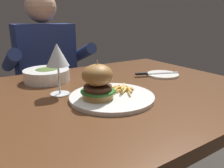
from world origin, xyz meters
TOP-DOWN VIEW (x-y plane):
  - dining_table at (0.00, 0.00)m, footprint 1.32×0.90m
  - main_plate at (0.02, -0.09)m, footprint 0.30×0.30m
  - burger_sandwich at (-0.04, -0.09)m, footprint 0.12×0.12m
  - fries_pile at (0.07, -0.08)m, footprint 0.09×0.11m
  - wine_glass at (-0.12, 0.06)m, footprint 0.08×0.08m
  - bread_plate at (0.41, 0.04)m, footprint 0.16×0.16m
  - table_knife at (0.36, 0.06)m, footprint 0.21×0.10m
  - soup_bowl at (-0.10, 0.26)m, footprint 0.20×0.20m
  - diner_person at (0.03, 0.73)m, footprint 0.51×0.36m

SIDE VIEW (x-z plane):
  - diner_person at x=0.03m, z-range -0.02..1.15m
  - dining_table at x=0.00m, z-range 0.29..1.03m
  - bread_plate at x=0.41m, z-range 0.74..0.75m
  - main_plate at x=0.02m, z-range 0.74..0.75m
  - table_knife at x=0.36m, z-range 0.75..0.76m
  - fries_pile at x=0.07m, z-range 0.75..0.78m
  - soup_bowl at x=-0.10m, z-range 0.74..0.80m
  - burger_sandwich at x=-0.04m, z-range 0.75..0.88m
  - wine_glass at x=-0.12m, z-range 0.79..0.98m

